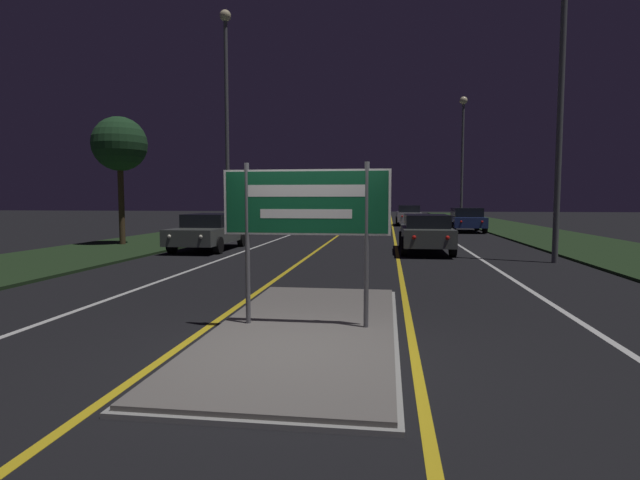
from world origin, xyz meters
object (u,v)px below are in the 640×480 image
(car_approaching_1, at_px, (328,218))
(highway_sign, at_px, (306,209))
(car_receding_0, at_px, (425,232))
(car_receding_2, at_px, (409,215))
(car_approaching_0, at_px, (210,231))
(streetlight_left_near, at_px, (226,97))
(streetlight_right_far, at_px, (463,142))
(car_receding_1, at_px, (466,219))
(streetlight_right_near, at_px, (561,78))

(car_approaching_1, bearing_deg, highway_sign, -83.92)
(car_receding_0, bearing_deg, car_receding_2, 89.45)
(car_approaching_0, height_order, car_approaching_1, car_approaching_0)
(car_approaching_0, relative_size, car_approaching_1, 1.05)
(streetlight_left_near, distance_m, car_approaching_1, 12.28)
(streetlight_left_near, bearing_deg, streetlight_right_far, 47.71)
(car_receding_1, xyz_separation_m, car_approaching_0, (-11.61, -12.58, -0.03))
(car_receding_0, relative_size, car_receding_2, 1.07)
(car_receding_1, bearing_deg, streetlight_right_near, -88.50)
(car_approaching_0, bearing_deg, car_receding_1, 47.31)
(highway_sign, height_order, streetlight_right_near, streetlight_right_near)
(car_approaching_0, bearing_deg, highway_sign, -63.70)
(streetlight_left_near, xyz_separation_m, car_receding_2, (9.12, 16.00, -5.94))
(car_receding_0, relative_size, car_approaching_1, 1.07)
(highway_sign, distance_m, streetlight_right_near, 11.61)
(highway_sign, relative_size, car_approaching_0, 0.51)
(car_receding_0, bearing_deg, car_receding_1, 75.09)
(car_receding_0, height_order, car_approaching_0, car_receding_0)
(car_receding_0, bearing_deg, car_approaching_1, 110.43)
(streetlight_right_far, bearing_deg, streetlight_right_near, -90.31)
(highway_sign, bearing_deg, car_receding_0, 77.64)
(streetlight_right_far, distance_m, car_receding_0, 19.35)
(streetlight_left_near, xyz_separation_m, car_receding_0, (8.93, -4.19, -5.99))
(highway_sign, relative_size, car_receding_0, 0.50)
(streetlight_right_near, xyz_separation_m, car_receding_1, (-0.40, 15.15, -4.81))
(highway_sign, xyz_separation_m, streetlight_right_near, (6.28, 9.01, 3.78))
(car_receding_1, bearing_deg, highway_sign, -103.69)
(car_receding_0, xyz_separation_m, car_approaching_0, (-8.28, -0.08, -0.02))
(highway_sign, distance_m, car_receding_2, 31.98)
(streetlight_right_far, relative_size, car_approaching_1, 2.06)
(streetlight_right_far, distance_m, car_approaching_0, 22.58)
(highway_sign, xyz_separation_m, car_receding_1, (5.88, 24.16, -1.03))
(streetlight_right_near, bearing_deg, car_approaching_0, 167.92)
(car_receding_0, distance_m, car_receding_2, 20.19)
(streetlight_left_near, xyz_separation_m, streetlight_right_near, (12.65, -6.84, -1.17))
(streetlight_right_far, bearing_deg, car_approaching_0, -123.50)
(streetlight_left_near, xyz_separation_m, car_receding_1, (12.25, 8.31, -5.97))
(streetlight_right_near, height_order, car_approaching_0, streetlight_right_near)
(car_receding_2, bearing_deg, car_receding_1, -67.83)
(streetlight_right_far, height_order, car_receding_2, streetlight_right_far)
(car_receding_2, bearing_deg, car_approaching_1, -132.97)
(car_approaching_1, bearing_deg, car_receding_1, -11.61)
(car_receding_1, relative_size, car_receding_2, 0.97)
(highway_sign, xyz_separation_m, car_approaching_0, (-5.72, 11.58, -1.06))
(streetlight_left_near, distance_m, car_approaching_0, 7.40)
(car_receding_2, bearing_deg, streetlight_left_near, -119.68)
(streetlight_left_near, bearing_deg, highway_sign, -68.11)
(streetlight_right_far, xyz_separation_m, car_approaching_1, (-9.16, -3.95, -5.30))
(car_receding_0, height_order, car_receding_2, car_receding_2)
(highway_sign, relative_size, car_receding_2, 0.54)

